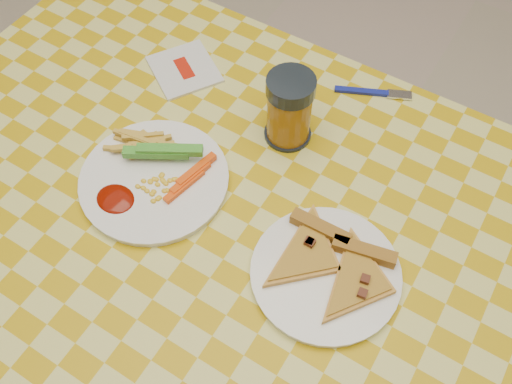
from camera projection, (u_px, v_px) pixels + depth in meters
ground at (244, 378)px, 1.49m from camera, size 8.00×8.00×0.00m
table at (237, 263)px, 0.92m from camera, size 1.28×0.88×0.76m
plate_left at (155, 181)px, 0.91m from camera, size 0.31×0.31×0.01m
plate_right at (325, 274)px, 0.82m from camera, size 0.23×0.23×0.01m
fries_veggies at (155, 165)px, 0.91m from camera, size 0.19×0.18×0.04m
pizza_slices at (332, 263)px, 0.82m from camera, size 0.21×0.20×0.02m
drink_glass at (289, 110)px, 0.92m from camera, size 0.08×0.08×0.13m
napkin at (184, 69)px, 1.05m from camera, size 0.16×0.16×0.01m
fork at (374, 92)px, 1.02m from camera, size 0.13×0.07×0.01m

